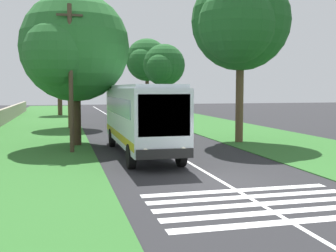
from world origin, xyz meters
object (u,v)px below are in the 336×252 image
at_px(roadside_tree_left_0, 69,59).
at_px(roadside_tree_right_1, 163,66).
at_px(trailing_car_1, 126,112).
at_px(trailing_car_0, 138,117).
at_px(roadside_tree_left_2, 72,50).
at_px(roadside_tree_right_0, 238,24).
at_px(coach_bus, 141,115).
at_px(utility_pole, 71,76).
at_px(roadside_tree_right_2, 146,61).
at_px(roadside_tree_left_1, 59,66).

relative_size(roadside_tree_left_0, roadside_tree_right_1, 1.06).
bearing_deg(trailing_car_1, roadside_tree_left_0, 151.15).
xyz_separation_m(trailing_car_0, roadside_tree_left_2, (-15.89, 6.82, 5.25)).
distance_m(roadside_tree_left_0, roadside_tree_left_2, 12.03).
xyz_separation_m(trailing_car_0, roadside_tree_right_0, (-17.01, -3.57, 7.02)).
height_order(trailing_car_0, roadside_tree_left_2, roadside_tree_left_2).
xyz_separation_m(coach_bus, roadside_tree_left_2, (4.56, 3.38, 3.77)).
bearing_deg(trailing_car_0, utility_pole, 159.71).
distance_m(trailing_car_1, roadside_tree_left_0, 15.18).
relative_size(coach_bus, roadside_tree_right_0, 1.01).
distance_m(coach_bus, utility_pole, 4.39).
relative_size(roadside_tree_left_0, roadside_tree_right_2, 0.89).
height_order(coach_bus, roadside_tree_right_2, roadside_tree_right_2).
relative_size(roadside_tree_left_2, roadside_tree_right_0, 0.85).
bearing_deg(roadside_tree_right_2, roadside_tree_right_0, 179.88).
xyz_separation_m(roadside_tree_left_0, roadside_tree_right_0, (-13.15, -10.41, 1.54)).
relative_size(trailing_car_0, roadside_tree_left_0, 0.47).
distance_m(roadside_tree_left_2, roadside_tree_right_1, 23.61).
distance_m(coach_bus, roadside_tree_left_0, 17.40).
bearing_deg(utility_pole, coach_bus, -112.49).
xyz_separation_m(roadside_tree_left_2, utility_pole, (-3.07, 0.19, -1.71)).
distance_m(trailing_car_0, roadside_tree_right_0, 18.74).
distance_m(roadside_tree_left_0, roadside_tree_right_1, 13.99).
xyz_separation_m(trailing_car_0, roadside_tree_right_1, (5.18, -3.83, 5.43)).
bearing_deg(roadside_tree_right_2, roadside_tree_left_1, 86.38).
bearing_deg(trailing_car_1, utility_pole, 165.72).
xyz_separation_m(roadside_tree_left_0, utility_pole, (-15.10, 0.17, -1.94)).
distance_m(trailing_car_0, roadside_tree_right_2, 16.42).
bearing_deg(roadside_tree_right_2, roadside_tree_left_2, 161.07).
bearing_deg(coach_bus, roadside_tree_right_1, -15.83).
bearing_deg(roadside_tree_left_0, roadside_tree_left_2, -179.88).
height_order(trailing_car_1, roadside_tree_right_0, roadside_tree_right_0).
distance_m(roadside_tree_left_2, utility_pole, 3.52).
height_order(roadside_tree_right_0, roadside_tree_right_1, roadside_tree_right_0).
bearing_deg(roadside_tree_left_1, trailing_car_0, -152.72).
distance_m(roadside_tree_left_0, roadside_tree_right_2, 21.26).
height_order(coach_bus, roadside_tree_left_1, roadside_tree_left_1).
bearing_deg(roadside_tree_right_0, trailing_car_0, 11.86).
distance_m(roadside_tree_right_0, roadside_tree_right_1, 22.25).
distance_m(trailing_car_0, trailing_car_1, 8.54).
bearing_deg(roadside_tree_right_1, roadside_tree_left_0, 130.27).
bearing_deg(roadside_tree_left_2, trailing_car_0, -23.22).
xyz_separation_m(coach_bus, roadside_tree_left_1, (35.78, 4.47, 4.35)).
relative_size(roadside_tree_left_2, utility_pole, 1.16).
distance_m(roadside_tree_right_0, utility_pole, 11.31).
height_order(coach_bus, roadside_tree_left_2, roadside_tree_left_2).
height_order(roadside_tree_right_2, utility_pole, roadside_tree_right_2).
bearing_deg(roadside_tree_right_2, roadside_tree_right_1, -178.82).
relative_size(roadside_tree_right_1, roadside_tree_right_2, 0.84).
xyz_separation_m(roadside_tree_right_0, utility_pole, (-1.96, 10.58, -3.48)).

